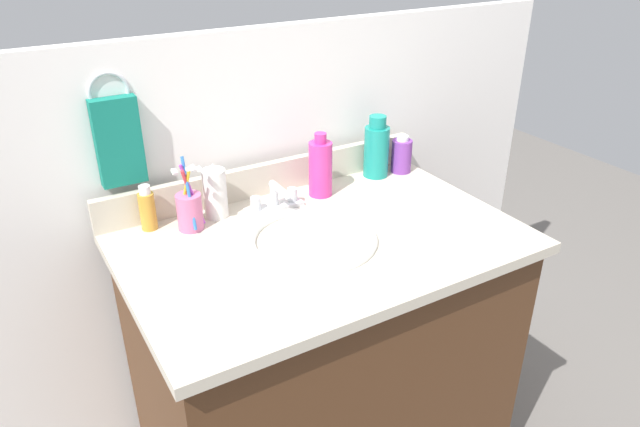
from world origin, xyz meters
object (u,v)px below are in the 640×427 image
object	(u,v)px
hand_towel	(119,142)
faucet	(275,200)
bottle_lotion_white	(215,193)
cup_pink	(190,209)
bottle_cream_purple	(402,155)
bottle_oil_amber	(147,209)
bottle_mouthwash_teal	(376,149)
bottle_soap_pink	(320,168)

from	to	relation	value
hand_towel	faucet	bearing A→B (deg)	-20.48
bottle_lotion_white	cup_pink	bearing A→B (deg)	-158.86
cup_pink	bottle_cream_purple	bearing A→B (deg)	1.91
bottle_oil_amber	cup_pink	xyz separation A→B (m)	(0.09, -0.05, -0.00)
bottle_oil_amber	bottle_mouthwash_teal	size ratio (longest dim) A/B	0.64
hand_towel	bottle_mouthwash_teal	size ratio (longest dim) A/B	1.17
cup_pink	bottle_soap_pink	bearing A→B (deg)	0.94
faucet	cup_pink	size ratio (longest dim) A/B	0.83
faucet	bottle_lotion_white	bearing A→B (deg)	162.39
bottle_cream_purple	bottle_lotion_white	distance (m)	0.60
bottle_oil_amber	bottle_mouthwash_teal	bearing A→B (deg)	-1.27
faucet	bottle_mouthwash_teal	world-z (taller)	bottle_mouthwash_teal
bottle_cream_purple	bottle_lotion_white	size ratio (longest dim) A/B	0.77
faucet	bottle_lotion_white	size ratio (longest dim) A/B	1.07
bottle_soap_pink	hand_towel	bearing A→B (deg)	167.81
bottle_mouthwash_teal	cup_pink	distance (m)	0.60
faucet	bottle_soap_pink	size ratio (longest dim) A/B	0.87
bottle_lotion_white	bottle_soap_pink	bearing A→B (deg)	-4.74
hand_towel	cup_pink	distance (m)	0.24
hand_towel	cup_pink	xyz separation A→B (m)	(0.12, -0.12, -0.17)
bottle_mouthwash_teal	bottle_cream_purple	bearing A→B (deg)	-10.12
hand_towel	bottle_oil_amber	distance (m)	0.18
bottle_mouthwash_teal	cup_pink	xyz separation A→B (m)	(-0.60, -0.04, -0.03)
bottle_soap_pink	bottle_oil_amber	bearing A→B (deg)	174.36
bottle_mouthwash_teal	bottle_lotion_white	bearing A→B (deg)	-179.28
hand_towel	faucet	xyz separation A→B (m)	(0.35, -0.13, -0.19)
bottle_soap_pink	bottle_mouthwash_teal	xyz separation A→B (m)	(0.21, 0.03, 0.00)
faucet	bottle_soap_pink	xyz separation A→B (m)	(0.15, 0.02, 0.05)
bottle_oil_amber	hand_towel	bearing A→B (deg)	115.99
hand_towel	bottle_oil_amber	world-z (taller)	hand_towel
hand_towel	bottle_cream_purple	distance (m)	0.83
cup_pink	faucet	bearing A→B (deg)	-3.94
bottle_oil_amber	bottle_cream_purple	bearing A→B (deg)	-2.25
bottle_soap_pink	bottle_cream_purple	xyz separation A→B (m)	(0.30, 0.02, -0.03)
bottle_cream_purple	bottle_soap_pink	bearing A→B (deg)	-176.84
bottle_oil_amber	cup_pink	distance (m)	0.11
bottle_lotion_white	bottle_mouthwash_teal	bearing A→B (deg)	0.72
bottle_soap_pink	cup_pink	bearing A→B (deg)	-179.06
faucet	bottle_lotion_white	world-z (taller)	bottle_lotion_white
bottle_lotion_white	hand_towel	bearing A→B (deg)	157.47
hand_towel	bottle_oil_amber	bearing A→B (deg)	-64.01
cup_pink	bottle_oil_amber	bearing A→B (deg)	149.72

